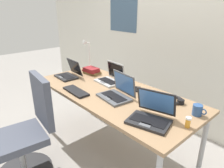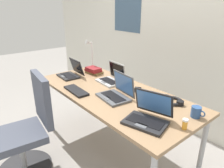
% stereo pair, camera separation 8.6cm
% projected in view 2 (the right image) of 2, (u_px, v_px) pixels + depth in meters
% --- Properties ---
extents(ground_plane, '(12.00, 12.00, 0.00)m').
position_uv_depth(ground_plane, '(112.00, 151.00, 2.34)').
color(ground_plane, gray).
extents(wall_back, '(6.00, 0.13, 2.60)m').
position_uv_depth(wall_back, '(181.00, 27.00, 2.52)').
color(wall_back, silver).
rests_on(wall_back, ground_plane).
extents(desk, '(1.80, 0.80, 0.74)m').
position_uv_depth(desk, '(112.00, 96.00, 2.09)').
color(desk, '#9E7A56').
rests_on(desk, ground_plane).
extents(desk_lamp, '(0.12, 0.18, 0.40)m').
position_uv_depth(desk_lamp, '(90.00, 54.00, 2.74)').
color(desk_lamp, white).
rests_on(desk_lamp, desk).
extents(laptop_back_left, '(0.29, 0.26, 0.20)m').
position_uv_depth(laptop_back_left, '(71.00, 73.00, 2.49)').
color(laptop_back_left, '#232326').
rests_on(laptop_back_left, desk).
extents(laptop_far_corner, '(0.34, 0.28, 0.23)m').
position_uv_depth(laptop_far_corner, '(116.00, 93.00, 1.91)').
color(laptop_far_corner, '#515459').
rests_on(laptop_far_corner, desk).
extents(laptop_back_right, '(0.31, 0.25, 0.22)m').
position_uv_depth(laptop_back_right, '(111.00, 78.00, 2.30)').
color(laptop_back_right, '#B7BABC').
rests_on(laptop_back_right, desk).
extents(laptop_mid_desk, '(0.37, 0.34, 0.22)m').
position_uv_depth(laptop_mid_desk, '(148.00, 116.00, 1.52)').
color(laptop_mid_desk, '#232326').
rests_on(laptop_mid_desk, desk).
extents(external_keyboard, '(0.33, 0.13, 0.02)m').
position_uv_depth(external_keyboard, '(76.00, 91.00, 2.06)').
color(external_keyboard, black).
rests_on(external_keyboard, desk).
extents(computer_mouse, '(0.10, 0.11, 0.03)m').
position_uv_depth(computer_mouse, '(166.00, 108.00, 1.70)').
color(computer_mouse, black).
rests_on(computer_mouse, desk).
extents(cell_phone, '(0.13, 0.15, 0.01)m').
position_uv_depth(cell_phone, '(137.00, 90.00, 2.10)').
color(cell_phone, black).
rests_on(cell_phone, desk).
extents(headphones, '(0.21, 0.18, 0.04)m').
position_uv_depth(headphones, '(173.00, 101.00, 1.83)').
color(headphones, black).
rests_on(headphones, desk).
extents(pill_bottle, '(0.04, 0.04, 0.08)m').
position_uv_depth(pill_bottle, '(185.00, 124.00, 1.43)').
color(pill_bottle, gold).
rests_on(pill_bottle, desk).
extents(book_stack, '(0.23, 0.17, 0.08)m').
position_uv_depth(book_stack, '(94.00, 70.00, 2.60)').
color(book_stack, brown).
rests_on(book_stack, desk).
extents(coffee_mug, '(0.11, 0.08, 0.09)m').
position_uv_depth(coffee_mug, '(196.00, 112.00, 1.58)').
color(coffee_mug, '#2D518C').
rests_on(coffee_mug, desk).
extents(office_chair, '(0.52, 0.56, 0.97)m').
position_uv_depth(office_chair, '(28.00, 134.00, 1.96)').
color(office_chair, black).
rests_on(office_chair, ground_plane).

